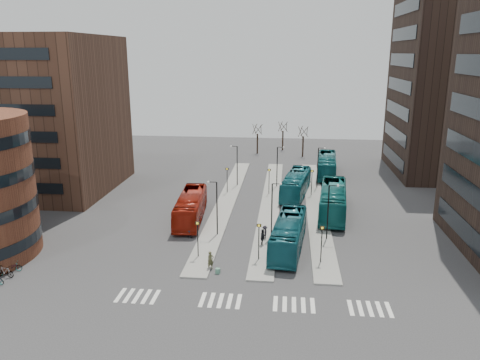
# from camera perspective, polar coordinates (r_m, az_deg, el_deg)

# --- Properties ---
(ground) EXTENTS (160.00, 160.00, 0.00)m
(ground) POSITION_cam_1_polar(r_m,az_deg,el_deg) (36.14, -1.71, -17.69)
(ground) COLOR #303033
(ground) RESTS_ON ground
(island_left) EXTENTS (2.50, 45.00, 0.15)m
(island_left) POSITION_cam_1_polar(r_m,az_deg,el_deg) (63.67, -1.68, -2.63)
(island_left) COLOR gray
(island_left) RESTS_ON ground
(island_mid) EXTENTS (2.50, 45.00, 0.15)m
(island_mid) POSITION_cam_1_polar(r_m,az_deg,el_deg) (63.18, 3.73, -2.80)
(island_mid) COLOR gray
(island_mid) RESTS_ON ground
(island_right) EXTENTS (2.50, 45.00, 0.15)m
(island_right) POSITION_cam_1_polar(r_m,az_deg,el_deg) (63.25, 9.17, -2.95)
(island_right) COLOR gray
(island_right) RESTS_ON ground
(suitcase) EXTENTS (0.45, 0.38, 0.50)m
(suitcase) POSITION_cam_1_polar(r_m,az_deg,el_deg) (43.85, -2.72, -11.02)
(suitcase) COLOR #1A4693
(suitcase) RESTS_ON ground
(red_bus) EXTENTS (3.64, 12.02, 3.30)m
(red_bus) POSITION_cam_1_polar(r_m,az_deg,el_deg) (56.81, -6.03, -3.28)
(red_bus) COLOR maroon
(red_bus) RESTS_ON ground
(teal_bus_a) EXTENTS (4.01, 12.03, 3.29)m
(teal_bus_a) POSITION_cam_1_polar(r_m,az_deg,el_deg) (48.67, 5.95, -6.53)
(teal_bus_a) COLOR #12525E
(teal_bus_a) RESTS_ON ground
(teal_bus_b) EXTENTS (4.65, 12.15, 3.30)m
(teal_bus_b) POSITION_cam_1_polar(r_m,az_deg,el_deg) (66.63, 6.84, -0.50)
(teal_bus_b) COLOR #16636F
(teal_bus_b) RESTS_ON ground
(teal_bus_c) EXTENTS (4.37, 13.32, 3.64)m
(teal_bus_c) POSITION_cam_1_polar(r_m,az_deg,el_deg) (59.61, 11.27, -2.43)
(teal_bus_c) COLOR #136160
(teal_bus_c) RESTS_ON ground
(teal_bus_d) EXTENTS (3.86, 12.50, 3.43)m
(teal_bus_d) POSITION_cam_1_polar(r_m,az_deg,el_deg) (78.27, 10.54, 1.78)
(teal_bus_d) COLOR #145F64
(teal_bus_d) RESTS_ON ground
(traveller) EXTENTS (0.76, 0.72, 1.76)m
(traveller) POSITION_cam_1_polar(r_m,az_deg,el_deg) (44.44, -3.61, -9.75)
(traveller) COLOR #434328
(traveller) RESTS_ON ground
(commuter_a) EXTENTS (1.04, 0.93, 1.77)m
(commuter_a) POSITION_cam_1_polar(r_m,az_deg,el_deg) (51.81, -6.20, -6.05)
(commuter_a) COLOR black
(commuter_a) RESTS_ON ground
(commuter_b) EXTENTS (0.58, 1.14, 1.87)m
(commuter_b) POSITION_cam_1_polar(r_m,az_deg,el_deg) (49.34, 2.76, -7.04)
(commuter_b) COLOR black
(commuter_b) RESTS_ON ground
(commuter_c) EXTENTS (0.61, 1.03, 1.58)m
(commuter_c) POSITION_cam_1_polar(r_m,az_deg,el_deg) (51.06, 3.04, -6.43)
(commuter_c) COLOR black
(commuter_c) RESTS_ON ground
(bicycle_mid) EXTENTS (1.90, 0.78, 1.11)m
(bicycle_mid) POSITION_cam_1_polar(r_m,az_deg,el_deg) (47.98, -26.75, -9.94)
(bicycle_mid) COLOR gray
(bicycle_mid) RESTS_ON ground
(bicycle_far) EXTENTS (1.84, 1.05, 0.92)m
(bicycle_far) POSITION_cam_1_polar(r_m,az_deg,el_deg) (48.89, -26.03, -9.50)
(bicycle_far) COLOR gray
(bicycle_far) RESTS_ON ground
(crosswalk_stripes) EXTENTS (22.35, 2.40, 0.01)m
(crosswalk_stripes) POSITION_cam_1_polar(r_m,az_deg,el_deg) (39.37, 1.70, -14.68)
(crosswalk_stripes) COLOR silver
(crosswalk_stripes) RESTS_ON ground
(office_block) EXTENTS (25.00, 20.12, 22.00)m
(office_block) POSITION_cam_1_polar(r_m,az_deg,el_deg) (75.03, -24.85, 7.26)
(office_block) COLOR #4B3023
(office_block) RESTS_ON ground
(tower_far) EXTENTS (20.12, 20.00, 30.00)m
(tower_far) POSITION_cam_1_polar(r_m,az_deg,el_deg) (84.83, 25.60, 10.68)
(tower_far) COLOR black
(tower_far) RESTS_ON ground
(sign_poles) EXTENTS (12.45, 22.12, 3.65)m
(sign_poles) POSITION_cam_1_polar(r_m,az_deg,el_deg) (55.82, 3.06, -2.74)
(sign_poles) COLOR black
(sign_poles) RESTS_ON ground
(lamp_posts) EXTENTS (14.04, 20.24, 6.12)m
(lamp_posts) POSITION_cam_1_polar(r_m,az_deg,el_deg) (60.23, 4.31, -0.24)
(lamp_posts) COLOR black
(lamp_posts) RESTS_ON ground
(bare_trees) EXTENTS (10.97, 8.14, 5.90)m
(bare_trees) POSITION_cam_1_polar(r_m,az_deg,el_deg) (94.23, 5.00, 4.88)
(bare_trees) COLOR black
(bare_trees) RESTS_ON ground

